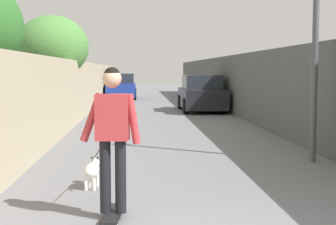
% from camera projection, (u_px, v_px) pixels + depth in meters
% --- Properties ---
extents(ground_plane, '(80.00, 80.00, 0.00)m').
position_uv_depth(ground_plane, '(162.00, 118.00, 17.89)').
color(ground_plane, slate).
extents(wall_left, '(48.00, 0.30, 2.06)m').
position_uv_depth(wall_left, '(71.00, 93.00, 15.62)').
color(wall_left, tan).
rests_on(wall_left, ground).
extents(fence_right, '(48.00, 0.30, 2.34)m').
position_uv_depth(fence_right, '(257.00, 88.00, 15.98)').
color(fence_right, '#4C4C4C').
rests_on(fence_right, ground).
extents(tree_left_near, '(2.40, 2.40, 3.58)m').
position_uv_depth(tree_left_near, '(52.00, 47.00, 16.44)').
color(tree_left_near, brown).
rests_on(tree_left_near, ground).
extents(skateboard, '(0.82, 0.28, 0.08)m').
position_uv_depth(skateboard, '(113.00, 214.00, 5.78)').
color(skateboard, black).
rests_on(skateboard, ground).
extents(person_skateboarder, '(0.26, 0.72, 1.71)m').
position_uv_depth(person_skateboarder, '(112.00, 128.00, 5.69)').
color(person_skateboarder, black).
rests_on(person_skateboarder, skateboard).
extents(dog, '(1.89, 0.53, 1.06)m').
position_uv_depth(dog, '(92.00, 170.00, 7.30)').
color(dog, white).
rests_on(dog, ground).
extents(car_near, '(3.89, 1.80, 1.54)m').
position_uv_depth(car_near, '(202.00, 94.00, 20.93)').
color(car_near, black).
rests_on(car_near, ground).
extents(car_far, '(4.01, 1.80, 1.54)m').
position_uv_depth(car_far, '(121.00, 87.00, 29.85)').
color(car_far, navy).
rests_on(car_far, ground).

